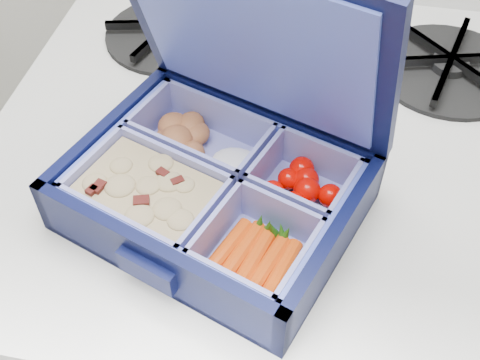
% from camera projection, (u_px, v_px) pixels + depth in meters
% --- Properties ---
extents(stove, '(0.62, 0.62, 0.93)m').
position_uv_depth(stove, '(272.00, 325.00, 0.99)').
color(stove, silver).
rests_on(stove, floor).
extents(bento_box, '(0.30, 0.26, 0.06)m').
position_uv_depth(bento_box, '(214.00, 191.00, 0.54)').
color(bento_box, '#090D35').
rests_on(bento_box, stove).
extents(burner_grate, '(0.21, 0.21, 0.02)m').
position_uv_depth(burner_grate, '(450.00, 63.00, 0.69)').
color(burner_grate, black).
rests_on(burner_grate, stove).
extents(burner_grate_rear, '(0.19, 0.19, 0.02)m').
position_uv_depth(burner_grate_rear, '(171.00, 30.00, 0.74)').
color(burner_grate_rear, black).
rests_on(burner_grate_rear, stove).
extents(fork, '(0.16, 0.16, 0.01)m').
position_uv_depth(fork, '(314.00, 125.00, 0.63)').
color(fork, '#B9B7C2').
rests_on(fork, stove).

